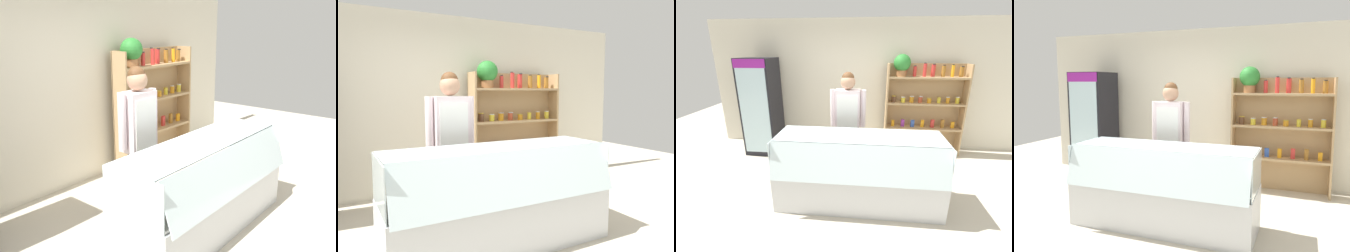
% 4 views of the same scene
% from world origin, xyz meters
% --- Properties ---
extents(ground_plane, '(12.00, 12.00, 0.00)m').
position_xyz_m(ground_plane, '(0.00, 0.00, 0.00)').
color(ground_plane, beige).
extents(back_wall, '(6.80, 0.10, 2.70)m').
position_xyz_m(back_wall, '(0.00, 2.15, 1.35)').
color(back_wall, silver).
rests_on(back_wall, ground).
extents(shelving_unit, '(1.54, 0.33, 2.02)m').
position_xyz_m(shelving_unit, '(1.06, 1.86, 1.18)').
color(shelving_unit, tan).
rests_on(shelving_unit, ground).
extents(deli_display_case, '(2.25, 0.82, 1.01)m').
position_xyz_m(deli_display_case, '(-0.08, 0.02, 0.31)').
color(deli_display_case, silver).
rests_on(deli_display_case, ground).
extents(shop_clerk, '(0.58, 0.25, 1.77)m').
position_xyz_m(shop_clerk, '(-0.30, 0.79, 1.06)').
color(shop_clerk, '#4C4233').
rests_on(shop_clerk, ground).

